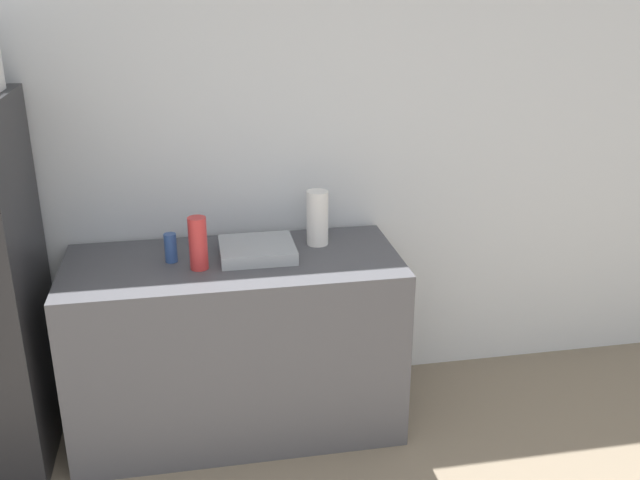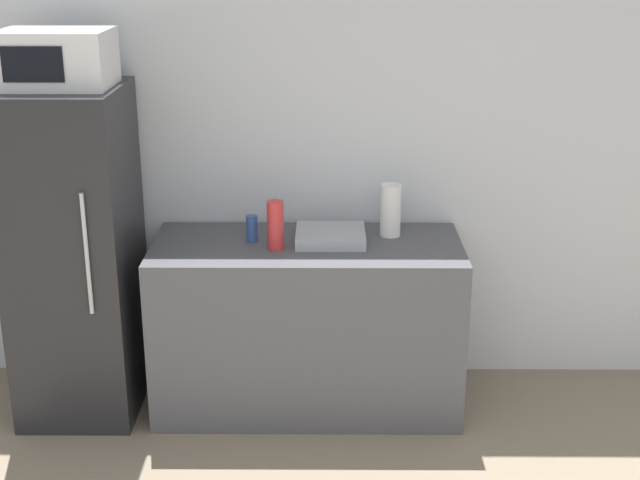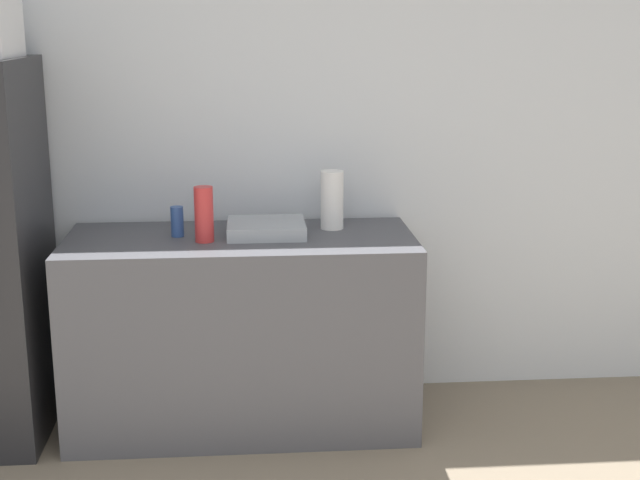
{
  "view_description": "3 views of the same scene",
  "coord_description": "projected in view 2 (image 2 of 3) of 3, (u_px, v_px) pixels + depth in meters",
  "views": [
    {
      "loc": [
        -0.3,
        -0.18,
        2.16
      ],
      "look_at": [
        0.16,
        2.3,
        1.2
      ],
      "focal_mm": 40.0,
      "sensor_mm": 36.0,
      "label": 1
    },
    {
      "loc": [
        -0.05,
        -1.32,
        2.37
      ],
      "look_at": [
        -0.07,
        2.33,
        1.11
      ],
      "focal_mm": 50.0,
      "sensor_mm": 36.0,
      "label": 2
    },
    {
      "loc": [
        -0.1,
        -0.98,
        1.84
      ],
      "look_at": [
        0.16,
        2.19,
        1.05
      ],
      "focal_mm": 50.0,
      "sensor_mm": 36.0,
      "label": 3
    }
  ],
  "objects": [
    {
      "name": "sink_basin",
      "position": [
        330.0,
        236.0,
        4.49
      ],
      "size": [
        0.35,
        0.32,
        0.06
      ],
      "primitive_type": "cube",
      "color": "#9EA3A8",
      "rests_on": "counter"
    },
    {
      "name": "wall_back",
      "position": [
        335.0,
        146.0,
        4.71
      ],
      "size": [
        8.0,
        0.06,
        2.6
      ],
      "primitive_type": "cube",
      "color": "silver",
      "rests_on": "ground_plane"
    },
    {
      "name": "refrigerator",
      "position": [
        75.0,
        254.0,
        4.47
      ],
      "size": [
        0.57,
        0.7,
        1.68
      ],
      "color": "#232326",
      "rests_on": "ground_plane"
    },
    {
      "name": "bottle_short",
      "position": [
        252.0,
        229.0,
        4.48
      ],
      "size": [
        0.06,
        0.06,
        0.14
      ],
      "primitive_type": "cylinder",
      "color": "#2D4C8C",
      "rests_on": "counter"
    },
    {
      "name": "microwave",
      "position": [
        56.0,
        58.0,
        4.15
      ],
      "size": [
        0.5,
        0.41,
        0.27
      ],
      "color": "white",
      "rests_on": "refrigerator"
    },
    {
      "name": "counter",
      "position": [
        307.0,
        324.0,
        4.62
      ],
      "size": [
        1.56,
        0.68,
        0.89
      ],
      "primitive_type": "cube",
      "color": "#4C4C51",
      "rests_on": "ground_plane"
    },
    {
      "name": "paper_towel_roll",
      "position": [
        391.0,
        210.0,
        4.55
      ],
      "size": [
        0.11,
        0.11,
        0.27
      ],
      "primitive_type": "cylinder",
      "color": "white",
      "rests_on": "counter"
    },
    {
      "name": "bottle_tall",
      "position": [
        275.0,
        225.0,
        4.37
      ],
      "size": [
        0.08,
        0.08,
        0.24
      ],
      "primitive_type": "cylinder",
      "color": "red",
      "rests_on": "counter"
    }
  ]
}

